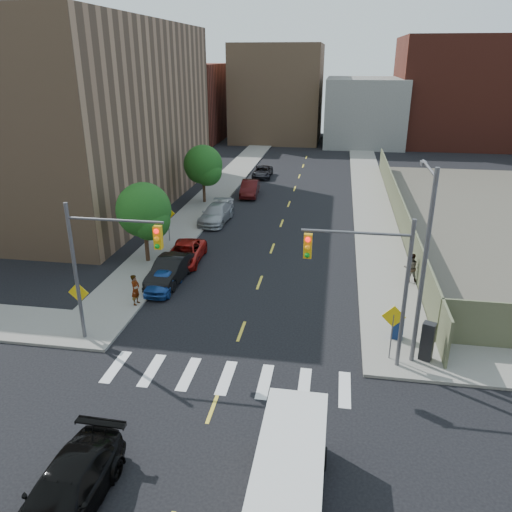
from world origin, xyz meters
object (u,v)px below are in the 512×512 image
(mailbox, at_px, (398,326))
(parked_car_black, at_px, (170,270))
(parked_car_blue, at_px, (164,280))
(payphone, at_px, (427,341))
(parked_car_red, at_px, (185,253))
(pedestrian_east, at_px, (411,267))
(parked_car_maroon, at_px, (250,188))
(parked_car_grey, at_px, (262,172))
(pedestrian_west, at_px, (135,290))
(cargo_van, at_px, (291,468))
(black_sedan, at_px, (66,492))
(parked_car_white, at_px, (224,206))
(parked_car_silver, at_px, (216,214))

(mailbox, bearing_deg, parked_car_black, 170.16)
(parked_car_blue, xyz_separation_m, payphone, (14.32, -5.43, 0.44))
(parked_car_red, relative_size, pedestrian_east, 2.62)
(parked_car_maroon, xyz_separation_m, mailbox, (11.92, -25.99, 0.04))
(parked_car_red, xyz_separation_m, parked_car_grey, (1.30, 26.43, -0.04))
(pedestrian_east, bearing_deg, payphone, 77.41)
(pedestrian_west, xyz_separation_m, pedestrian_east, (15.42, 5.64, 0.03))
(parked_car_maroon, bearing_deg, pedestrian_west, -99.06)
(parked_car_grey, xyz_separation_m, cargo_van, (7.67, -44.83, 0.62))
(pedestrian_west, bearing_deg, parked_car_blue, -11.13)
(parked_car_maroon, bearing_deg, payphone, -68.99)
(parked_car_maroon, bearing_deg, pedestrian_east, -59.11)
(black_sedan, bearing_deg, parked_car_white, 95.39)
(parked_car_white, height_order, cargo_van, cargo_van)
(parked_car_silver, relative_size, pedestrian_west, 2.93)
(black_sedan, distance_m, pedestrian_west, 13.61)
(parked_car_black, height_order, pedestrian_west, pedestrian_west)
(parked_car_grey, relative_size, black_sedan, 0.87)
(parked_car_silver, distance_m, pedestrian_west, 15.66)
(parked_car_silver, relative_size, pedestrian_east, 2.84)
(cargo_van, xyz_separation_m, payphone, (5.35, 8.64, -0.17))
(parked_car_red, height_order, parked_car_white, parked_car_red)
(parked_car_black, bearing_deg, parked_car_white, 93.43)
(pedestrian_east, bearing_deg, parked_car_red, -14.73)
(parked_car_red, bearing_deg, cargo_van, -66.35)
(parked_car_red, height_order, cargo_van, cargo_van)
(parked_car_blue, bearing_deg, parked_car_black, 90.71)
(parked_car_maroon, distance_m, payphone, 30.58)
(parked_car_maroon, distance_m, pedestrian_west, 24.70)
(parked_car_blue, bearing_deg, pedestrian_east, 13.32)
(parked_car_maroon, bearing_deg, black_sedan, -92.67)
(parked_car_silver, bearing_deg, payphone, -49.44)
(parked_car_black, xyz_separation_m, black_sedan, (2.30, -16.74, -0.02))
(parked_car_blue, xyz_separation_m, cargo_van, (8.97, -14.06, 0.61))
(parked_car_maroon, distance_m, pedestrian_east, 23.19)
(pedestrian_east, bearing_deg, parked_car_silver, -44.96)
(parked_car_blue, xyz_separation_m, parked_car_silver, (0.00, 13.28, 0.12))
(parked_car_blue, bearing_deg, payphone, -20.04)
(parked_car_black, bearing_deg, parked_car_silver, 93.43)
(parked_car_black, relative_size, mailbox, 3.45)
(parked_car_black, xyz_separation_m, parked_car_grey, (1.30, 29.64, -0.15))
(parked_car_blue, xyz_separation_m, pedestrian_east, (14.62, 3.27, 0.43))
(black_sedan, height_order, pedestrian_east, pedestrian_east)
(parked_car_blue, distance_m, mailbox, 13.74)
(mailbox, bearing_deg, parked_car_red, 158.98)
(parked_car_white, bearing_deg, parked_car_grey, 79.11)
(parked_car_white, xyz_separation_m, parked_car_grey, (1.30, 14.60, -0.02))
(parked_car_black, xyz_separation_m, pedestrian_east, (14.62, 2.14, 0.29))
(parked_car_silver, distance_m, parked_car_white, 2.89)
(black_sedan, height_order, cargo_van, cargo_van)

